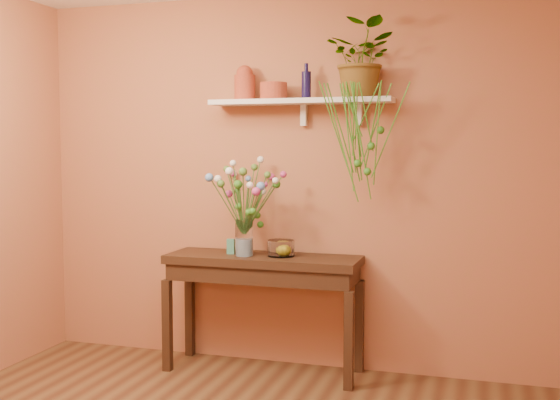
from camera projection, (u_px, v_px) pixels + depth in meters
room at (178, 204)px, 3.04m from camera, size 4.04×4.04×2.70m
sideboard at (263, 272)px, 4.82m from camera, size 1.38×0.44×0.84m
wall_shelf at (302, 102)px, 4.76m from camera, size 1.30×0.24×0.19m
terracotta_jug at (245, 84)px, 4.90m from camera, size 0.19×0.19×0.25m
terracotta_pot at (274, 91)px, 4.78m from camera, size 0.22×0.22×0.12m
blue_bottle at (306, 84)px, 4.75m from camera, size 0.07×0.07×0.25m
spider_plant at (363, 59)px, 4.61m from camera, size 0.53×0.49×0.51m
plant_fronds at (362, 139)px, 4.49m from camera, size 0.56×0.36×0.79m
glass_vase at (244, 240)px, 4.79m from camera, size 0.12×0.12×0.26m
bouquet at (247, 188)px, 4.74m from camera, size 0.50×0.60×0.55m
glass_bowl at (281, 249)px, 4.78m from camera, size 0.19×0.19×0.11m
lemon at (283, 250)px, 4.77m from camera, size 0.08×0.08×0.08m
carton at (231, 246)px, 4.88m from camera, size 0.06×0.05×0.11m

